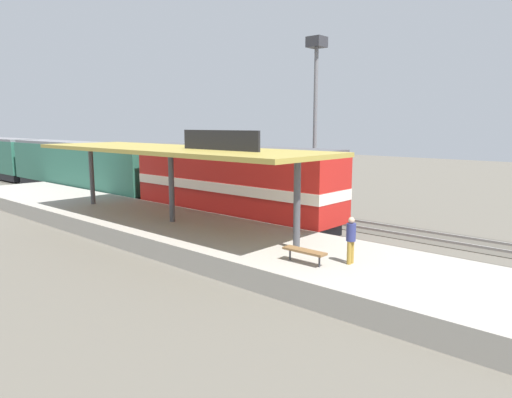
% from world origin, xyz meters
% --- Properties ---
extents(ground_plane, '(120.00, 120.00, 0.00)m').
position_xyz_m(ground_plane, '(2.00, 0.00, 0.00)').
color(ground_plane, '#5B564C').
extents(track_near, '(3.20, 110.00, 0.16)m').
position_xyz_m(track_near, '(0.00, 0.00, 0.03)').
color(track_near, '#4E4941').
rests_on(track_near, ground).
extents(track_far, '(3.20, 110.00, 0.16)m').
position_xyz_m(track_far, '(4.60, 0.00, 0.03)').
color(track_far, '#4E4941').
rests_on(track_far, ground).
extents(platform, '(6.00, 44.00, 0.90)m').
position_xyz_m(platform, '(-4.60, 0.00, 0.45)').
color(platform, '#9E998E').
rests_on(platform, ground).
extents(station_canopy, '(5.20, 18.00, 4.70)m').
position_xyz_m(station_canopy, '(-4.60, -0.09, 4.53)').
color(station_canopy, '#47474C').
rests_on(station_canopy, platform).
extents(platform_bench, '(0.44, 1.70, 0.50)m').
position_xyz_m(platform_bench, '(-6.00, -9.41, 1.34)').
color(platform_bench, '#333338').
rests_on(platform_bench, platform).
extents(locomotive, '(2.93, 14.43, 4.44)m').
position_xyz_m(locomotive, '(0.00, 0.28, 2.41)').
color(locomotive, '#28282D').
rests_on(locomotive, track_near).
extents(passenger_carriage_front, '(2.90, 20.00, 4.24)m').
position_xyz_m(passenger_carriage_front, '(0.00, 18.28, 2.31)').
color(passenger_carriage_front, '#28282D').
rests_on(passenger_carriage_front, track_near).
extents(freight_car, '(2.80, 12.00, 3.54)m').
position_xyz_m(freight_car, '(4.60, 6.54, 1.97)').
color(freight_car, '#28282D').
rests_on(freight_car, track_far).
extents(light_mast, '(1.10, 1.10, 11.70)m').
position_xyz_m(light_mast, '(7.80, -0.19, 8.40)').
color(light_mast, slate).
rests_on(light_mast, ground).
extents(person_waiting, '(0.34, 0.34, 1.71)m').
position_xyz_m(person_waiting, '(-4.93, -10.66, 1.85)').
color(person_waiting, olive).
rests_on(person_waiting, platform).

